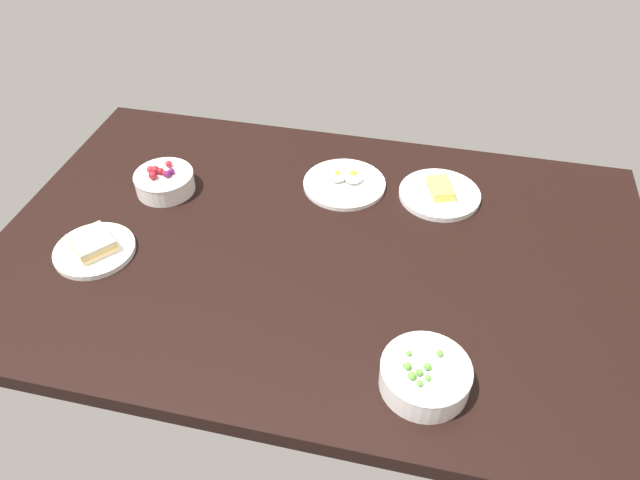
{
  "coord_description": "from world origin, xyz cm",
  "views": [
    {
      "loc": [
        -22.44,
        98.74,
        98.29
      ],
      "look_at": [
        0.0,
        0.0,
        6.0
      ],
      "focal_mm": 33.28,
      "sensor_mm": 36.0,
      "label": 1
    }
  ],
  "objects_px": {
    "bowl_berries": "(165,181)",
    "plate_cheese": "(440,193)",
    "plate_sandwich": "(94,248)",
    "bowl_peas": "(425,375)",
    "plate_eggs": "(345,183)"
  },
  "relations": [
    {
      "from": "plate_sandwich",
      "to": "bowl_berries",
      "type": "bearing_deg",
      "value": -103.74
    },
    {
      "from": "bowl_peas",
      "to": "plate_cheese",
      "type": "relative_size",
      "value": 0.81
    },
    {
      "from": "plate_cheese",
      "to": "bowl_peas",
      "type": "bearing_deg",
      "value": 91.41
    },
    {
      "from": "bowl_berries",
      "to": "plate_sandwich",
      "type": "distance_m",
      "value": 0.27
    },
    {
      "from": "bowl_peas",
      "to": "plate_cheese",
      "type": "bearing_deg",
      "value": -88.59
    },
    {
      "from": "plate_sandwich",
      "to": "plate_eggs",
      "type": "bearing_deg",
      "value": -143.58
    },
    {
      "from": "bowl_berries",
      "to": "plate_cheese",
      "type": "bearing_deg",
      "value": -169.56
    },
    {
      "from": "bowl_berries",
      "to": "plate_cheese",
      "type": "relative_size",
      "value": 0.74
    },
    {
      "from": "bowl_berries",
      "to": "plate_sandwich",
      "type": "bearing_deg",
      "value": 76.26
    },
    {
      "from": "plate_sandwich",
      "to": "plate_cheese",
      "type": "height_order",
      "value": "plate_sandwich"
    },
    {
      "from": "plate_eggs",
      "to": "plate_cheese",
      "type": "height_order",
      "value": "plate_eggs"
    },
    {
      "from": "bowl_peas",
      "to": "plate_cheese",
      "type": "distance_m",
      "value": 0.58
    },
    {
      "from": "bowl_berries",
      "to": "plate_sandwich",
      "type": "relative_size",
      "value": 0.83
    },
    {
      "from": "plate_sandwich",
      "to": "bowl_peas",
      "type": "bearing_deg",
      "value": 166.12
    },
    {
      "from": "bowl_peas",
      "to": "plate_sandwich",
      "type": "height_order",
      "value": "bowl_peas"
    }
  ]
}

